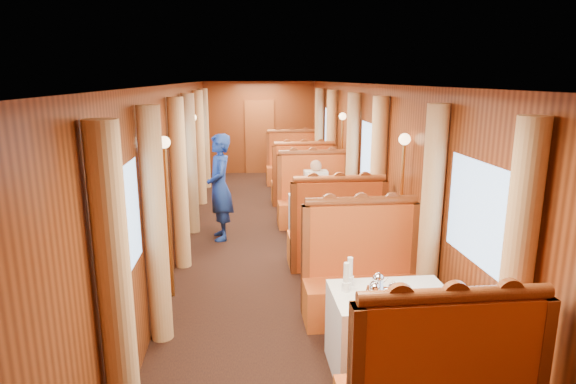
{
  "coord_description": "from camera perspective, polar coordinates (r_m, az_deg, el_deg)",
  "views": [
    {
      "loc": [
        -0.55,
        -7.27,
        2.59
      ],
      "look_at": [
        0.1,
        -0.84,
        1.05
      ],
      "focal_mm": 30.0,
      "sensor_mm": 36.0,
      "label": 1
    }
  ],
  "objects": [
    {
      "name": "floor",
      "position": [
        7.74,
        -1.36,
        -6.17
      ],
      "size": [
        3.0,
        12.0,
        0.01
      ],
      "primitive_type": null,
      "color": "black",
      "rests_on": "ground"
    },
    {
      "name": "ceiling",
      "position": [
        7.3,
        -1.47,
        12.67
      ],
      "size": [
        3.0,
        12.0,
        0.01
      ],
      "primitive_type": null,
      "rotation": [
        3.14,
        0.0,
        0.0
      ],
      "color": "silver",
      "rests_on": "wall_left"
    },
    {
      "name": "wall_far",
      "position": [
        13.35,
        -3.39,
        7.6
      ],
      "size": [
        3.0,
        0.01,
        2.5
      ],
      "primitive_type": null,
      "rotation": [
        1.57,
        0.0,
        0.0
      ],
      "color": "brown",
      "rests_on": "floor"
    },
    {
      "name": "wall_left",
      "position": [
        7.46,
        -13.0,
        2.69
      ],
      "size": [
        0.01,
        12.0,
        2.5
      ],
      "primitive_type": null,
      "rotation": [
        1.57,
        0.0,
        1.57
      ],
      "color": "brown",
      "rests_on": "floor"
    },
    {
      "name": "wall_right",
      "position": [
        7.67,
        9.84,
        3.13
      ],
      "size": [
        0.01,
        12.0,
        2.5
      ],
      "primitive_type": null,
      "rotation": [
        1.57,
        0.0,
        -1.57
      ],
      "color": "brown",
      "rests_on": "floor"
    },
    {
      "name": "doorway_far",
      "position": [
        13.35,
        -3.37,
        6.52
      ],
      "size": [
        0.8,
        0.04,
        2.0
      ],
      "primitive_type": "cube",
      "color": "brown",
      "rests_on": "floor"
    },
    {
      "name": "table_near",
      "position": [
        4.56,
        12.02,
        -15.96
      ],
      "size": [
        1.05,
        0.72,
        0.75
      ],
      "primitive_type": "cube",
      "color": "white",
      "rests_on": "floor"
    },
    {
      "name": "banquette_near_aft",
      "position": [
        5.41,
        8.77,
        -10.37
      ],
      "size": [
        1.3,
        0.55,
        1.34
      ],
      "color": "#AB2A13",
      "rests_on": "floor"
    },
    {
      "name": "table_mid",
      "position": [
        7.71,
        4.19,
        -3.34
      ],
      "size": [
        1.05,
        0.72,
        0.75
      ],
      "primitive_type": "cube",
      "color": "white",
      "rests_on": "floor"
    },
    {
      "name": "banquette_mid_fwd",
      "position": [
        6.75,
        5.68,
        -5.4
      ],
      "size": [
        1.3,
        0.55,
        1.34
      ],
      "color": "#AB2A13",
      "rests_on": "floor"
    },
    {
      "name": "banquette_mid_aft",
      "position": [
        8.66,
        3.06,
        -1.11
      ],
      "size": [
        1.3,
        0.55,
        1.34
      ],
      "color": "#AB2A13",
      "rests_on": "floor"
    },
    {
      "name": "table_far",
      "position": [
        11.08,
        1.1,
        1.85
      ],
      "size": [
        1.05,
        0.72,
        0.75
      ],
      "primitive_type": "cube",
      "color": "white",
      "rests_on": "floor"
    },
    {
      "name": "banquette_far_fwd",
      "position": [
        10.08,
        1.79,
        0.97
      ],
      "size": [
        1.3,
        0.55,
        1.34
      ],
      "color": "#AB2A13",
      "rests_on": "floor"
    },
    {
      "name": "banquette_far_aft",
      "position": [
        12.06,
        0.53,
        3.03
      ],
      "size": [
        1.3,
        0.55,
        1.34
      ],
      "color": "#AB2A13",
      "rests_on": "floor"
    },
    {
      "name": "tea_tray",
      "position": [
        4.36,
        11.46,
        -11.74
      ],
      "size": [
        0.41,
        0.36,
        0.01
      ],
      "primitive_type": "cube",
      "rotation": [
        0.0,
        0.0,
        -0.37
      ],
      "color": "silver",
      "rests_on": "table_near"
    },
    {
      "name": "teapot_left",
      "position": [
        4.2,
        10.2,
        -11.87
      ],
      "size": [
        0.17,
        0.14,
        0.13
      ],
      "primitive_type": null,
      "rotation": [
        0.0,
        0.0,
        0.14
      ],
      "color": "silver",
      "rests_on": "tea_tray"
    },
    {
      "name": "teapot_right",
      "position": [
        4.23,
        12.36,
        -11.75
      ],
      "size": [
        0.19,
        0.17,
        0.13
      ],
      "primitive_type": null,
      "rotation": [
        0.0,
        0.0,
        -0.37
      ],
      "color": "silver",
      "rests_on": "tea_tray"
    },
    {
      "name": "teapot_back",
      "position": [
        4.36,
        10.61,
        -10.8
      ],
      "size": [
        0.21,
        0.18,
        0.14
      ],
      "primitive_type": null,
      "rotation": [
        0.0,
        0.0,
        0.39
      ],
      "color": "silver",
      "rests_on": "tea_tray"
    },
    {
      "name": "fruit_plate",
      "position": [
        4.41,
        17.01,
        -11.65
      ],
      "size": [
        0.21,
        0.21,
        0.05
      ],
      "rotation": [
        0.0,
        0.0,
        0.04
      ],
      "color": "white",
      "rests_on": "table_near"
    },
    {
      "name": "cup_inboard",
      "position": [
        4.34,
        6.9,
        -10.29
      ],
      "size": [
        0.08,
        0.08,
        0.26
      ],
      "rotation": [
        0.0,
        0.0,
        0.24
      ],
      "color": "white",
      "rests_on": "table_near"
    },
    {
      "name": "cup_outboard",
      "position": [
        4.46,
        7.34,
        -9.61
      ],
      "size": [
        0.08,
        0.08,
        0.26
      ],
      "rotation": [
        0.0,
        0.0,
        0.42
      ],
      "color": "white",
      "rests_on": "table_near"
    },
    {
      "name": "rose_vase_mid",
      "position": [
        7.61,
        4.34,
        0.73
      ],
      "size": [
        0.06,
        0.06,
        0.36
      ],
      "rotation": [
        0.0,
        0.0,
        0.37
      ],
      "color": "silver",
      "rests_on": "table_mid"
    },
    {
      "name": "rose_vase_far",
      "position": [
        10.96,
        1.02,
        4.66
      ],
      "size": [
        0.06,
        0.06,
        0.36
      ],
      "rotation": [
        0.0,
        0.0,
        -0.21
      ],
      "color": "silver",
      "rests_on": "table_far"
    },
    {
      "name": "window_left_near",
      "position": [
        4.05,
        -18.91,
        -3.7
      ],
      "size": [
        0.01,
        1.2,
        0.9
      ],
      "primitive_type": null,
      "rotation": [
        1.57,
        0.0,
        1.57
      ],
      "color": "#81ADE3",
      "rests_on": "wall_left"
    },
    {
      "name": "curtain_left_near_a",
      "position": [
        3.41,
        -19.73,
        -11.94
      ],
      "size": [
        0.22,
        0.22,
        2.35
      ],
      "primitive_type": "cylinder",
      "color": "#E0AE72",
      "rests_on": "floor"
    },
    {
      "name": "curtain_left_near_b",
      "position": [
        4.84,
        -15.42,
        -4.11
      ],
      "size": [
        0.22,
        0.22,
        2.35
      ],
      "primitive_type": "cylinder",
      "color": "#E0AE72",
      "rests_on": "floor"
    },
    {
      "name": "window_right_near",
      "position": [
        4.44,
        21.79,
        -2.49
      ],
      "size": [
        0.01,
        1.2,
        0.9
      ],
      "primitive_type": null,
      "rotation": [
        1.57,
        0.0,
        -1.57
      ],
      "color": "#81ADE3",
      "rests_on": "wall_right"
    },
    {
      "name": "curtain_right_near_a",
      "position": [
        3.83,
        25.37,
        -9.65
      ],
      "size": [
        0.22,
        0.22,
        2.35
      ],
      "primitive_type": "cylinder",
      "color": "#E0AE72",
      "rests_on": "floor"
    },
    {
      "name": "curtain_right_near_b",
      "position": [
        5.14,
        16.54,
        -3.15
      ],
      "size": [
        0.22,
        0.22,
        2.35
      ],
      "primitive_type": "cylinder",
      "color": "#E0AE72",
      "rests_on": "floor"
    },
    {
      "name": "window_left_mid",
      "position": [
        7.42,
        -12.96,
        4.21
      ],
      "size": [
        0.01,
        1.2,
        0.9
      ],
      "primitive_type": null,
      "rotation": [
        1.57,
        0.0,
        1.57
      ],
      "color": "#81ADE3",
      "rests_on": "wall_left"
    },
    {
      "name": "curtain_left_mid_a",
      "position": [
        6.7,
        -12.75,
        0.86
      ],
      "size": [
        0.22,
        0.22,
        2.35
      ],
      "primitive_type": "cylinder",
      "color": "#E0AE72",
      "rests_on": "floor"
    },
    {
      "name": "curtain_left_mid_b",
      "position": [
        8.22,
        -11.49,
        3.2
      ],
      "size": [
        0.22,
        0.22,
        2.35
      ],
      "primitive_type": "cylinder",
      "color": "#E0AE72",
      "rests_on": "floor"
    },
    {
      "name": "window_right_mid",
      "position": [
        7.64,
        9.79,
        4.61
      ],
      "size": [
        0.01,
        1.2,
        0.9
      ],
      "primitive_type": null,
      "rotation": [
        1.57,
        0.0,
        -1.57
      ],
      "color": "#81ADE3",
      "rests_on": "wall_right"
    },
    {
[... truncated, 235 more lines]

